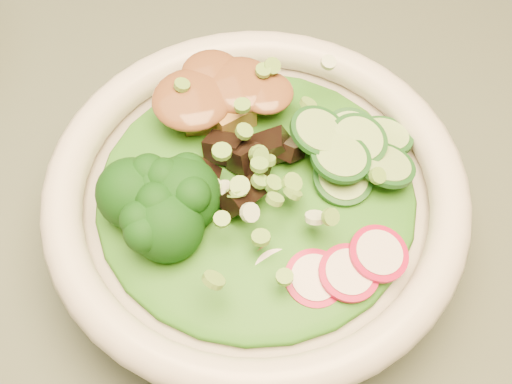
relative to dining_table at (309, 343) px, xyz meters
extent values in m
cube|color=#485244|center=(0.00, 0.00, 0.10)|extent=(1.20, 0.80, 0.03)
cylinder|color=silver|center=(-0.03, 0.04, 0.14)|extent=(0.23, 0.23, 0.05)
torus|color=silver|center=(-0.03, 0.04, 0.17)|extent=(0.26, 0.26, 0.03)
ellipsoid|color=#226815|center=(-0.03, 0.04, 0.17)|extent=(0.20, 0.20, 0.02)
ellipsoid|color=brown|center=(-0.05, 0.10, 0.20)|extent=(0.07, 0.05, 0.02)
camera|label=1|loc=(-0.08, -0.19, 0.54)|focal=50.00mm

